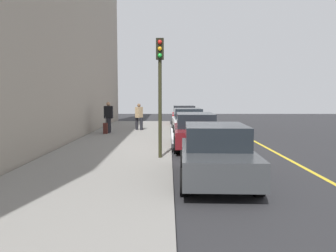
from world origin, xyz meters
TOP-DOWN VIEW (x-y plane):
  - ground_plane at (0.00, 0.00)m, footprint 56.00×56.00m
  - sidewalk at (0.00, -3.30)m, footprint 28.00×4.60m
  - lane_stripe_centre at (0.00, 3.20)m, footprint 28.00×0.14m
  - snow_bank_curb at (-5.86, -0.70)m, footprint 8.38×0.56m
  - parked_car_red at (-11.89, 0.06)m, footprint 4.67×1.92m
  - parked_car_white at (-6.12, 0.04)m, footprint 4.37×1.98m
  - parked_car_maroon at (-0.50, 0.05)m, footprint 4.63×1.94m
  - parked_car_charcoal at (5.33, 0.15)m, footprint 4.20×2.02m
  - pedestrian_black_coat at (-5.11, -4.57)m, footprint 0.58×0.49m
  - pedestrian_tan_coat at (-6.77, -2.97)m, footprint 0.52×0.49m
  - traffic_light_pole at (2.68, -1.41)m, footprint 0.35×0.26m
  - rolling_suitcase at (-4.66, -4.67)m, footprint 0.34×0.22m

SIDE VIEW (x-z plane):
  - ground_plane at x=0.00m, z-range 0.00..0.00m
  - lane_stripe_centre at x=0.00m, z-range 0.00..0.01m
  - sidewalk at x=0.00m, z-range 0.00..0.15m
  - snow_bank_curb at x=-5.86m, z-range 0.00..0.22m
  - rolling_suitcase at x=-4.66m, z-range -0.03..0.93m
  - parked_car_charcoal at x=5.33m, z-range 0.00..1.51m
  - parked_car_white at x=-6.12m, z-range 0.00..1.51m
  - parked_car_maroon at x=-0.50m, z-range 0.00..1.51m
  - parked_car_red at x=-11.89m, z-range 0.00..1.51m
  - pedestrian_tan_coat at x=-6.77m, z-range 0.20..1.85m
  - pedestrian_black_coat at x=-5.11m, z-range 0.21..1.98m
  - traffic_light_pole at x=2.68m, z-range 0.88..4.94m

